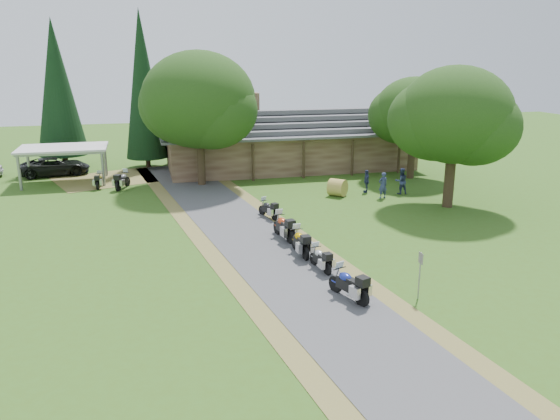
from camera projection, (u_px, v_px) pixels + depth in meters
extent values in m
plane|color=#385919|center=(299.00, 283.00, 22.81)|extent=(120.00, 120.00, 0.00)
plane|color=#3E3E41|center=(266.00, 252.00, 26.43)|extent=(51.95, 51.95, 0.00)
imported|color=black|center=(55.00, 162.00, 43.13)|extent=(3.23, 5.94, 2.16)
imported|color=navy|center=(383.00, 183.00, 36.17)|extent=(0.65, 0.51, 2.05)
imported|color=navy|center=(401.00, 179.00, 37.27)|extent=(0.61, 0.44, 2.11)
imported|color=navy|center=(366.00, 179.00, 37.74)|extent=(0.54, 0.63, 1.86)
cylinder|color=#A68D3D|center=(337.00, 188.00, 36.85)|extent=(1.58, 1.57, 1.16)
cone|color=black|center=(143.00, 90.00, 44.57)|extent=(3.44, 3.44, 12.90)
cone|color=black|center=(58.00, 94.00, 45.03)|extent=(4.10, 4.10, 12.21)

